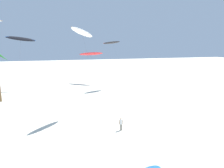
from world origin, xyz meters
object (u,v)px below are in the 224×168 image
(flying_kite_0, at_px, (82,32))
(flying_kite_2, at_px, (112,43))
(person_near_left, at_px, (121,123))
(flying_kite_3, at_px, (21,39))
(flying_kite_1, at_px, (91,54))

(flying_kite_0, distance_m, flying_kite_2, 19.90)
(person_near_left, bearing_deg, flying_kite_3, 115.33)
(flying_kite_1, xyz_separation_m, person_near_left, (-3.11, -32.51, -7.33))
(flying_kite_1, distance_m, flying_kite_3, 17.89)
(person_near_left, bearing_deg, flying_kite_2, 74.78)
(flying_kite_0, relative_size, flying_kite_2, 1.10)
(flying_kite_0, distance_m, flying_kite_3, 26.05)
(flying_kite_0, xyz_separation_m, flying_kite_2, (9.83, 17.28, -1.00))
(flying_kite_0, height_order, flying_kite_3, flying_kite_0)
(flying_kite_0, xyz_separation_m, flying_kite_1, (6.54, 26.27, -3.93))
(flying_kite_3, relative_size, person_near_left, 7.85)
(flying_kite_2, xyz_separation_m, flying_kite_3, (-20.58, 6.45, 0.86))
(flying_kite_1, bearing_deg, flying_kite_0, -103.98)
(flying_kite_2, xyz_separation_m, person_near_left, (-6.40, -23.52, -10.26))
(flying_kite_2, distance_m, person_near_left, 26.44)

